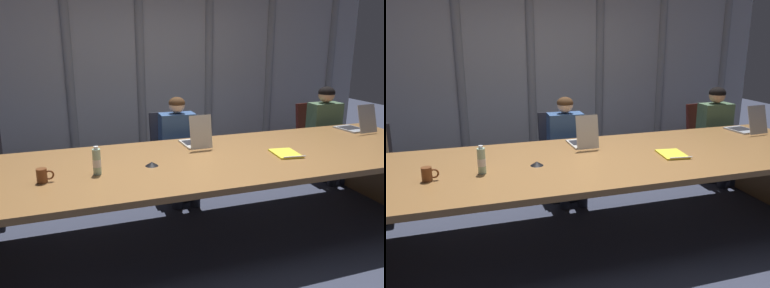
# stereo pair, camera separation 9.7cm
# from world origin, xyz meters

# --- Properties ---
(ground_plane) EXTENTS (14.51, 14.51, 0.00)m
(ground_plane) POSITION_xyz_m (0.00, 0.00, 0.00)
(ground_plane) COLOR #383D51
(conference_table) EXTENTS (4.74, 1.45, 0.75)m
(conference_table) POSITION_xyz_m (0.00, 0.00, 0.62)
(conference_table) COLOR olive
(conference_table) RESTS_ON ground_plane
(curtain_backdrop) EXTENTS (7.25, 0.17, 2.77)m
(curtain_backdrop) POSITION_xyz_m (-0.00, 2.47, 1.38)
(curtain_backdrop) COLOR #B2B2B7
(curtain_backdrop) RESTS_ON ground_plane
(laptop_left_mid) EXTENTS (0.22, 0.40, 0.33)m
(laptop_left_mid) POSITION_xyz_m (0.02, 0.40, 0.82)
(laptop_left_mid) COLOR beige
(laptop_left_mid) RESTS_ON conference_table
(laptop_center) EXTENTS (0.28, 0.44, 0.32)m
(laptop_center) POSITION_xyz_m (1.98, 0.41, 0.81)
(laptop_center) COLOR #A8ADB7
(laptop_center) RESTS_ON conference_table
(office_chair_left_mid) EXTENTS (0.60, 0.60, 0.95)m
(office_chair_left_mid) POSITION_xyz_m (-0.02, 1.09, 0.35)
(office_chair_left_mid) COLOR #2D2D38
(office_chair_left_mid) RESTS_ON ground_plane
(office_chair_center) EXTENTS (0.60, 0.60, 0.95)m
(office_chair_center) POSITION_xyz_m (1.99, 1.09, 0.35)
(office_chair_center) COLOR #511E19
(office_chair_center) RESTS_ON ground_plane
(person_left_mid) EXTENTS (0.42, 0.56, 1.16)m
(person_left_mid) POSITION_xyz_m (0.02, 0.93, 0.65)
(person_left_mid) COLOR #335184
(person_left_mid) RESTS_ON ground_plane
(person_center) EXTENTS (0.42, 0.55, 1.19)m
(person_center) POSITION_xyz_m (2.02, 0.94, 0.68)
(person_center) COLOR #4C6B4C
(person_center) RESTS_ON ground_plane
(water_bottle_primary) EXTENTS (0.06, 0.06, 0.23)m
(water_bottle_primary) POSITION_xyz_m (-0.98, -0.11, 0.86)
(water_bottle_primary) COLOR #ADD1B2
(water_bottle_primary) RESTS_ON conference_table
(coffee_mug_near) EXTENTS (0.13, 0.08, 0.11)m
(coffee_mug_near) POSITION_xyz_m (-1.38, -0.16, 0.81)
(coffee_mug_near) COLOR brown
(coffee_mug_near) RESTS_ON conference_table
(conference_mic_left_side) EXTENTS (0.11, 0.11, 0.03)m
(conference_mic_left_side) POSITION_xyz_m (-0.53, -0.05, 0.77)
(conference_mic_left_side) COLOR black
(conference_mic_left_side) RESTS_ON conference_table
(spiral_notepad) EXTENTS (0.26, 0.33, 0.03)m
(spiral_notepad) POSITION_xyz_m (0.71, -0.14, 0.76)
(spiral_notepad) COLOR yellow
(spiral_notepad) RESTS_ON conference_table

